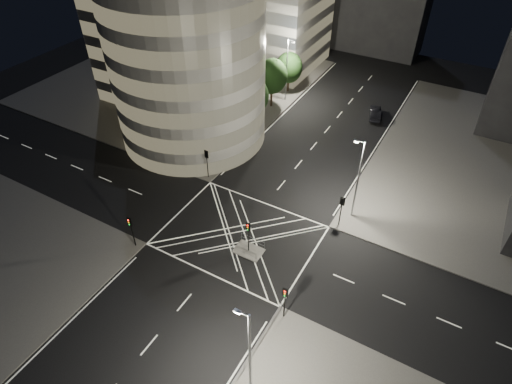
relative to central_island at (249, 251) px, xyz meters
The scene contains 23 objects.
ground 2.50m from the central_island, 143.13° to the left, with size 120.00×120.00×0.00m, color black.
sidewalk_far_left 42.11m from the central_island, 137.41° to the left, with size 42.00×42.00×0.15m, color #565451.
central_island is the anchor object (origin of this frame).
office_tower_curved 32.93m from the central_island, 138.33° to the left, with size 30.00×29.00×27.20m.
building_far_end 60.46m from the central_island, 95.76° to the left, with size 18.00×8.00×18.00m, color black.
tree_a 17.01m from the central_island, 139.97° to the left, with size 3.90×3.90×6.96m.
tree_b 21.37m from the central_island, 127.15° to the left, with size 4.61×4.61×7.91m.
tree_c 26.13m from the central_island, 119.05° to the left, with size 4.79×4.79×7.17m.
tree_d 31.54m from the central_island, 113.68° to the left, with size 4.78×4.78×7.79m.
tree_e 36.93m from the central_island, 109.92° to the left, with size 4.43×4.43×6.66m.
traffic_signal_fl 13.91m from the central_island, 142.46° to the left, with size 0.55×0.22×4.00m.
traffic_signal_nl 12.36m from the central_island, 153.86° to the right, with size 0.55×0.22×4.00m.
traffic_signal_fr 11.10m from the central_island, 50.67° to the left, with size 0.55×0.22×4.00m.
traffic_signal_nr 9.08m from the central_island, 37.93° to the right, with size 0.55×0.22×4.00m.
traffic_signal_island 2.84m from the central_island, ahead, with size 0.55×0.22×4.00m.
street_lamp_left_near 18.52m from the central_island, 130.27° to the left, with size 1.25×0.25×10.00m.
street_lamp_left_far 33.95m from the central_island, 109.95° to the left, with size 1.25×0.25×10.00m.
street_lamp_right_far 13.98m from the central_island, 54.70° to the left, with size 1.25×0.25×10.00m.
street_lamp_right_near 15.54m from the central_island, 59.25° to the right, with size 1.25×0.25×10.00m.
railing_near_right 12.39m from the central_island, 59.39° to the right, with size 0.06×11.70×1.10m, color slate.
railing_island_south 1.10m from the central_island, 90.00° to the right, with size 2.80×0.06×1.10m, color slate.
railing_island_north 1.10m from the central_island, 90.00° to the left, with size 2.80×0.06×1.10m, color slate.
sedan 33.61m from the central_island, 84.96° to the left, with size 1.59×4.55×1.50m, color black.
Camera 1 is at (17.66, -27.48, 33.71)m, focal length 30.00 mm.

